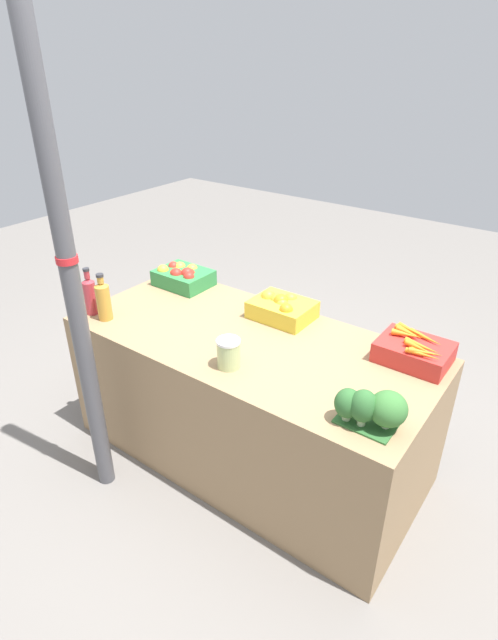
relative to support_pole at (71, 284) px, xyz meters
The scene contains 10 objects.
ground_plane 1.38m from the support_pole, 51.49° to the left, with size 10.00×10.00×0.00m, color slate.
market_table 1.09m from the support_pole, 51.49° to the left, with size 1.85×0.85×0.75m, color #937551.
support_pole is the anchor object (origin of this frame).
apple_crate 0.97m from the support_pole, 103.53° to the left, with size 0.32×0.25×0.13m.
orange_crate 1.07m from the support_pole, 61.02° to the left, with size 0.32×0.25×0.13m.
carrot_crate 1.54m from the support_pole, 36.16° to the left, with size 0.32×0.25×0.13m.
broccoli_pile 1.33m from the support_pole, 15.68° to the left, with size 0.26×0.19×0.16m.
juice_bottle_ruby 0.55m from the support_pole, 137.68° to the left, with size 0.07×0.07×0.26m.
juice_bottle_amber 0.49m from the support_pole, 127.27° to the left, with size 0.07×0.07×0.26m.
pickle_jar 0.74m from the support_pole, 31.94° to the left, with size 0.11×0.11×0.14m.
Camera 1 is at (1.27, -1.72, 2.00)m, focal length 28.00 mm.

